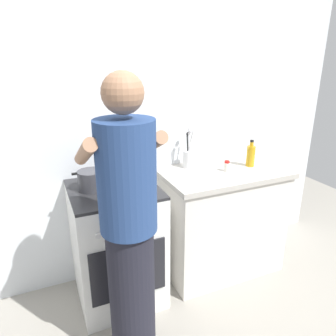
% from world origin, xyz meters
% --- Properties ---
extents(ground, '(6.00, 6.00, 0.00)m').
position_xyz_m(ground, '(0.00, 0.00, 0.00)').
color(ground, gray).
extents(back_wall, '(3.20, 0.10, 2.50)m').
position_xyz_m(back_wall, '(0.20, 0.50, 1.25)').
color(back_wall, silver).
rests_on(back_wall, ground).
extents(countertop, '(1.00, 0.60, 0.90)m').
position_xyz_m(countertop, '(0.55, 0.15, 0.45)').
color(countertop, silver).
rests_on(countertop, ground).
extents(stove_range, '(0.60, 0.62, 0.90)m').
position_xyz_m(stove_range, '(-0.35, 0.15, 0.45)').
color(stove_range, white).
rests_on(stove_range, ground).
extents(pot, '(0.24, 0.18, 0.13)m').
position_xyz_m(pot, '(-0.49, 0.19, 0.97)').
color(pot, '#38383D').
rests_on(pot, stove_range).
extents(mixing_bowl, '(0.31, 0.31, 0.10)m').
position_xyz_m(mixing_bowl, '(-0.21, 0.11, 0.95)').
color(mixing_bowl, '#B7B7BC').
rests_on(mixing_bowl, stove_range).
extents(utensil_crock, '(0.10, 0.10, 0.33)m').
position_xyz_m(utensil_crock, '(0.33, 0.33, 0.99)').
color(utensil_crock, silver).
rests_on(utensil_crock, countertop).
extents(spice_bottle, '(0.04, 0.04, 0.09)m').
position_xyz_m(spice_bottle, '(0.56, 0.13, 0.94)').
color(spice_bottle, silver).
rests_on(spice_bottle, countertop).
extents(oil_bottle, '(0.07, 0.07, 0.22)m').
position_xyz_m(oil_bottle, '(0.81, 0.16, 0.99)').
color(oil_bottle, gold).
rests_on(oil_bottle, countertop).
extents(person, '(0.41, 0.50, 1.70)m').
position_xyz_m(person, '(-0.41, -0.41, 0.86)').
color(person, black).
rests_on(person, ground).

